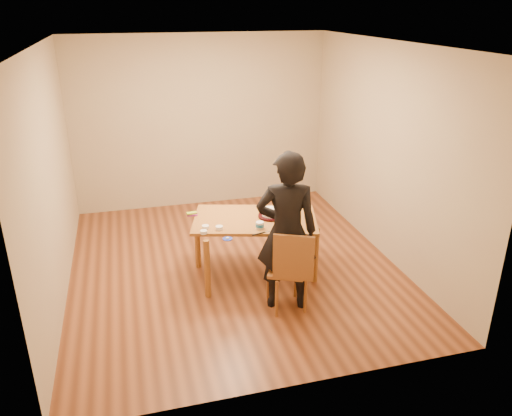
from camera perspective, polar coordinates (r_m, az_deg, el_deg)
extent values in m
cube|color=#5A2D16|center=(6.42, -2.59, -6.54)|extent=(4.00, 4.50, 0.00)
cube|color=silver|center=(5.63, -3.09, 18.27)|extent=(4.00, 4.50, 0.00)
cube|color=tan|center=(8.02, -6.31, 9.67)|extent=(4.00, 0.00, 2.70)
cube|color=tan|center=(5.82, -22.44, 3.14)|extent=(0.00, 4.50, 2.70)
cube|color=tan|center=(6.58, 14.56, 6.23)|extent=(0.00, 4.50, 2.70)
cube|color=brown|center=(5.89, -0.13, -1.35)|extent=(1.61, 1.20, 0.04)
cube|color=brown|center=(5.39, 3.56, -7.12)|extent=(0.50, 0.50, 0.04)
cylinder|color=#AD0B26|center=(5.92, 1.71, -0.92)|extent=(0.30, 0.30, 0.02)
cylinder|color=white|center=(5.90, 1.71, -0.52)|extent=(0.21, 0.21, 0.07)
ellipsoid|color=white|center=(5.89, 1.72, -0.10)|extent=(0.21, 0.21, 0.03)
cylinder|color=white|center=(5.61, 0.44, -1.98)|extent=(0.09, 0.09, 0.08)
cylinder|color=#1B2FB5|center=(5.38, -3.28, -3.53)|extent=(0.11, 0.11, 0.01)
ellipsoid|color=white|center=(5.38, -3.28, -3.41)|extent=(0.04, 0.04, 0.02)
cylinder|color=white|center=(5.53, -6.00, -2.75)|extent=(0.08, 0.08, 0.04)
cylinder|color=white|center=(5.61, -4.23, -2.26)|extent=(0.08, 0.08, 0.04)
cylinder|color=white|center=(5.64, -5.80, -2.18)|extent=(0.08, 0.08, 0.04)
cube|color=#C42EA1|center=(6.01, -7.29, -0.76)|extent=(0.13, 0.07, 0.02)
cube|color=#3D991C|center=(6.01, -7.35, -0.58)|extent=(0.13, 0.07, 0.02)
cube|color=black|center=(5.49, 0.32, -2.95)|extent=(0.17, 0.06, 0.01)
imported|color=black|center=(5.23, 3.52, -2.76)|extent=(0.73, 0.57, 1.77)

